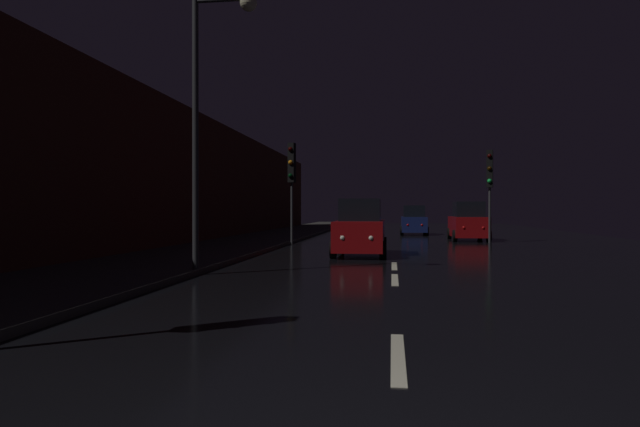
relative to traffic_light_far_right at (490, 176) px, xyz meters
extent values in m
cube|color=black|center=(-4.86, -1.02, -3.42)|extent=(26.73, 84.00, 0.02)
cube|color=#33302D|center=(-12.02, -1.02, -3.34)|extent=(4.40, 84.00, 0.15)
cube|color=#472319|center=(-14.62, -4.52, -0.19)|extent=(0.80, 63.00, 6.44)
cube|color=beige|center=(-4.86, -22.52, -3.41)|extent=(0.16, 2.20, 0.01)
cube|color=beige|center=(-4.86, -15.60, -3.41)|extent=(0.16, 2.20, 0.01)
cube|color=beige|center=(-4.86, -12.41, -3.41)|extent=(0.16, 2.20, 0.01)
cylinder|color=#38383A|center=(0.01, 0.02, -2.00)|extent=(0.12, 0.12, 2.82)
cube|color=black|center=(0.01, 0.02, 0.35)|extent=(0.38, 0.40, 1.90)
sphere|color=black|center=(-0.04, -0.15, 0.99)|extent=(0.22, 0.22, 0.22)
sphere|color=black|center=(-0.04, -0.15, 0.35)|extent=(0.22, 0.22, 0.22)
sphere|color=#19D84C|center=(-0.04, -0.15, -0.28)|extent=(0.22, 0.22, 0.22)
cylinder|color=#38383A|center=(-9.72, -2.74, -1.92)|extent=(0.12, 0.12, 3.00)
cube|color=black|center=(-9.72, -2.74, 0.53)|extent=(0.36, 0.39, 1.90)
sphere|color=black|center=(-9.76, -2.91, 1.17)|extent=(0.22, 0.22, 0.22)
sphere|color=orange|center=(-9.76, -2.91, 0.53)|extent=(0.22, 0.22, 0.22)
sphere|color=black|center=(-9.76, -2.91, -0.10)|extent=(0.22, 0.22, 0.22)
cylinder|color=#2D2D30|center=(-9.92, -15.26, 0.11)|extent=(0.16, 0.16, 7.06)
cylinder|color=#2D2D30|center=(-9.22, -15.26, 3.59)|extent=(1.40, 0.10, 0.10)
sphere|color=beige|center=(-8.52, -15.26, 3.49)|extent=(0.44, 0.44, 0.44)
cube|color=maroon|center=(-6.09, -8.64, -2.67)|extent=(1.72, 4.02, 1.05)
cube|color=black|center=(-6.09, -8.50, -1.74)|extent=(1.46, 2.01, 0.80)
cylinder|color=black|center=(-5.24, -10.05, -3.11)|extent=(0.21, 0.61, 0.61)
cylinder|color=black|center=(-6.93, -10.05, -3.11)|extent=(0.21, 0.61, 0.61)
cylinder|color=black|center=(-5.24, -7.23, -3.11)|extent=(0.21, 0.61, 0.61)
cylinder|color=black|center=(-6.93, -7.23, -3.11)|extent=(0.21, 0.61, 0.61)
sphere|color=white|center=(-5.62, -10.61, -2.67)|extent=(0.17, 0.17, 0.17)
sphere|color=white|center=(-6.56, -10.61, -2.67)|extent=(0.17, 0.17, 0.17)
sphere|color=red|center=(-5.62, -6.67, -2.67)|extent=(0.17, 0.17, 0.17)
sphere|color=red|center=(-6.56, -6.67, -2.67)|extent=(0.17, 0.17, 0.17)
cube|color=#141E51|center=(-3.47, 8.77, -2.71)|extent=(1.64, 3.82, 1.00)
cube|color=black|center=(-3.47, 8.64, -1.83)|extent=(1.39, 1.91, 0.76)
cylinder|color=black|center=(-4.28, 10.11, -3.12)|extent=(0.20, 0.58, 0.58)
cylinder|color=black|center=(-2.67, 10.11, -3.12)|extent=(0.20, 0.58, 0.58)
cylinder|color=black|center=(-4.28, 7.44, -3.12)|extent=(0.20, 0.58, 0.58)
cylinder|color=black|center=(-2.67, 7.44, -3.12)|extent=(0.20, 0.58, 0.58)
sphere|color=slate|center=(-3.92, 10.65, -2.71)|extent=(0.16, 0.16, 0.16)
sphere|color=slate|center=(-3.02, 10.65, -2.71)|extent=(0.16, 0.16, 0.16)
sphere|color=red|center=(-3.92, 6.90, -2.71)|extent=(0.16, 0.16, 0.16)
sphere|color=red|center=(-3.02, 6.90, -2.71)|extent=(0.16, 0.16, 0.16)
cube|color=maroon|center=(-0.79, 2.06, -2.66)|extent=(1.76, 4.10, 1.07)
cube|color=black|center=(-0.79, 1.91, -1.71)|extent=(1.49, 2.05, 0.82)
cylinder|color=black|center=(-1.66, 3.49, -3.10)|extent=(0.21, 0.62, 0.62)
cylinder|color=black|center=(0.07, 3.49, -3.10)|extent=(0.21, 0.62, 0.62)
cylinder|color=black|center=(-1.66, 0.62, -3.10)|extent=(0.21, 0.62, 0.62)
cylinder|color=black|center=(0.07, 0.62, -3.10)|extent=(0.21, 0.62, 0.62)
sphere|color=slate|center=(-1.28, 4.07, -2.66)|extent=(0.18, 0.18, 0.18)
sphere|color=slate|center=(-0.31, 4.07, -2.66)|extent=(0.18, 0.18, 0.18)
sphere|color=red|center=(-1.28, 0.05, -2.66)|extent=(0.18, 0.18, 0.18)
sphere|color=red|center=(-0.31, 0.05, -2.66)|extent=(0.18, 0.18, 0.18)
camera|label=1|loc=(-4.93, -28.77, -1.75)|focal=30.80mm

